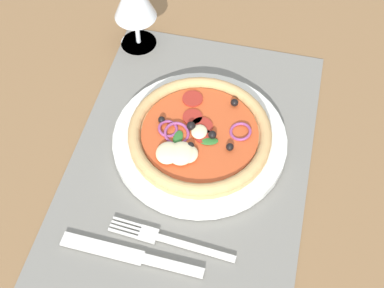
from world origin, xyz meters
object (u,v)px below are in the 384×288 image
Objects in this scene: fork at (165,239)px; plate at (200,140)px; pizza at (199,134)px; knife at (130,255)px.

plate is at bearing -89.60° from fork.
fork is at bearing 176.27° from plate.
fork is (-16.80, 1.02, -2.36)cm from pizza.
pizza reaches higher than knife.
plate reaches higher than fork.
knife is (-3.37, 3.90, 0.03)cm from fork.
pizza is (-0.13, 0.08, 1.84)cm from plate.
pizza reaches higher than plate.
plate reaches higher than knife.
fork is at bearing -137.54° from knife.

